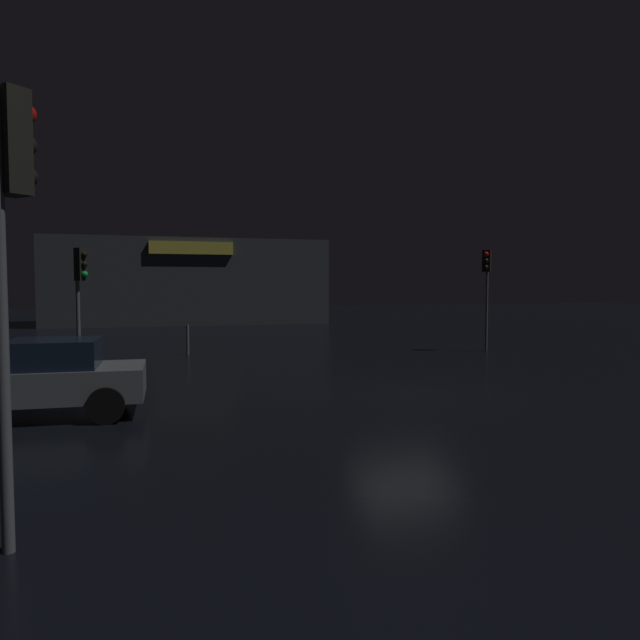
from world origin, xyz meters
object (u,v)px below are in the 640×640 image
traffic_signal_opposite (487,273)px  car_near (43,378)px  traffic_signal_main (10,212)px  traffic_signal_cross_left (80,280)px  store_building (188,282)px

traffic_signal_opposite → car_near: bearing=-152.1°
traffic_signal_main → car_near: size_ratio=1.11×
traffic_signal_cross_left → traffic_signal_main: bearing=-86.8°
traffic_signal_opposite → car_near: traffic_signal_opposite is taller
store_building → traffic_signal_main: 36.27m
store_building → traffic_signal_opposite: size_ratio=4.57×
traffic_signal_main → car_near: (-0.77, 6.40, -2.59)m
traffic_signal_opposite → traffic_signal_cross_left: bearing=-177.6°
store_building → traffic_signal_opposite: 23.99m
traffic_signal_main → traffic_signal_opposite: (14.31, 14.36, -0.23)m
traffic_signal_opposite → traffic_signal_cross_left: (-15.08, -0.64, -0.31)m
store_building → traffic_signal_cross_left: (-4.80, -22.32, -0.05)m
traffic_signal_main → car_near: 6.94m
traffic_signal_opposite → car_near: 17.21m
traffic_signal_cross_left → car_near: 7.60m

